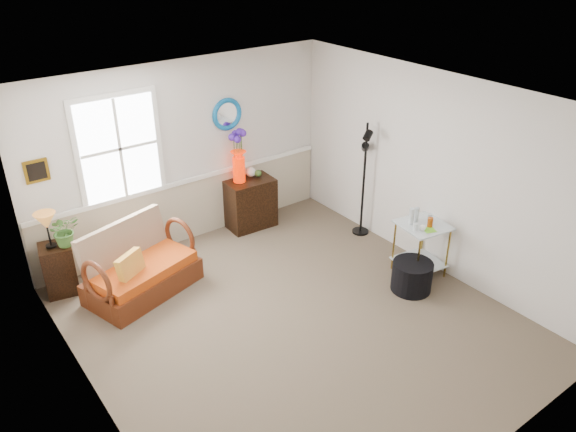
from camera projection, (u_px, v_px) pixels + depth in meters
floor at (293, 321)px, 6.57m from camera, size 4.50×5.00×0.01m
ceiling at (295, 104)px, 5.36m from camera, size 4.50×5.00×0.01m
walls at (294, 223)px, 5.96m from camera, size 4.51×5.01×2.60m
wainscot at (190, 210)px, 8.12m from camera, size 4.46×0.02×0.90m
chair_rail at (187, 180)px, 7.89m from camera, size 4.46×0.04×0.06m
window at (119, 149)px, 7.10m from camera, size 1.14×0.06×1.44m
picture at (36, 171)px, 6.59m from camera, size 0.28×0.03×0.28m
mirror at (227, 114)px, 7.89m from camera, size 0.47×0.07×0.47m
loveseat at (141, 261)px, 6.90m from camera, size 1.51×1.12×0.88m
throw_pillow at (131, 269)px, 6.68m from camera, size 0.39×0.28×0.39m
lamp_stand at (59, 269)px, 6.95m from camera, size 0.44×0.44×0.66m
table_lamp at (48, 231)px, 6.66m from camera, size 0.34×0.34×0.47m
potted_plant at (65, 234)px, 6.75m from camera, size 0.37×0.41×0.31m
cabinet at (250, 203)px, 8.47m from camera, size 0.74×0.50×0.76m
flower_vase at (238, 156)px, 8.08m from camera, size 0.26×0.26×0.78m
side_table at (420, 249)px, 7.31m from camera, size 0.66×0.66×0.73m
tabletop_items at (422, 218)px, 7.06m from camera, size 0.47×0.47×0.22m
floor_lamp at (364, 180)px, 8.06m from camera, size 0.32×0.32×1.71m
ottoman at (412, 276)px, 7.05m from camera, size 0.53×0.53×0.39m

